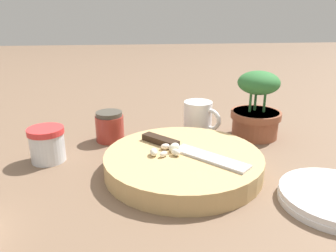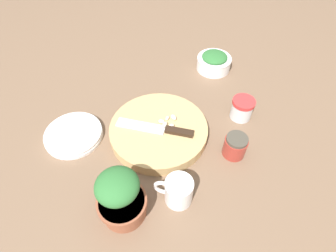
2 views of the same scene
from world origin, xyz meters
name	(u,v)px [view 1 (image 1 of 2)]	position (x,y,z in m)	size (l,w,h in m)	color
ground_plane	(161,164)	(0.00, 0.00, 0.00)	(5.00, 5.00, 0.00)	brown
cutting_board	(183,163)	(0.04, -0.04, 0.02)	(0.30, 0.30, 0.04)	tan
chef_knife	(186,149)	(0.05, -0.02, 0.04)	(0.18, 0.19, 0.01)	black
garlic_cloves	(167,150)	(0.01, -0.03, 0.05)	(0.06, 0.05, 0.02)	#F4DCC4
spice_jar	(47,144)	(-0.23, 0.04, 0.04)	(0.07, 0.07, 0.07)	silver
coffee_mug	(199,117)	(0.11, 0.17, 0.04)	(0.09, 0.09, 0.08)	white
plate_stack	(335,198)	(0.27, -0.17, 0.01)	(0.18, 0.18, 0.02)	white
honey_jar	(110,127)	(-0.11, 0.14, 0.03)	(0.07, 0.07, 0.07)	#9E3328
potted_herb	(256,109)	(0.24, 0.13, 0.07)	(0.12, 0.12, 0.16)	#935138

